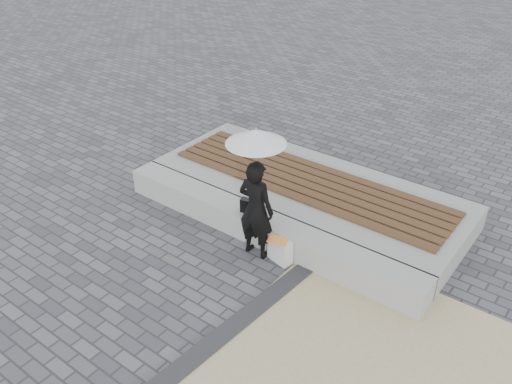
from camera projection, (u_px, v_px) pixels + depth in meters
ground at (187, 298)px, 6.81m from camera, size 80.00×80.00×0.00m
edging_band at (205, 349)px, 6.07m from camera, size 0.61×5.20×0.04m
seating_ledge at (263, 228)px, 7.80m from camera, size 5.00×0.45×0.40m
timber_platform at (308, 193)px, 8.61m from camera, size 5.00×2.00×0.40m
timber_decking at (308, 181)px, 8.50m from camera, size 4.60×1.20×0.04m
woman at (256, 209)px, 7.24m from camera, size 0.55×0.38×1.46m
parasol at (256, 137)px, 6.69m from camera, size 0.78×0.78×1.00m
handbag at (251, 206)px, 7.72m from camera, size 0.32×0.18×0.21m
canvas_tote at (280, 250)px, 7.36m from camera, size 0.39×0.23×0.38m
magazine at (278, 240)px, 7.23m from camera, size 0.31×0.26×0.01m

